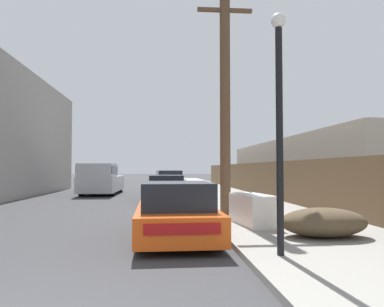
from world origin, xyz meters
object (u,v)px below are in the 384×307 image
(discarded_fridge, at_px, (252,209))
(utility_pole, at_px, (225,97))
(pickup_truck, at_px, (101,179))
(street_lamp, at_px, (279,111))
(car_parked_mid, at_px, (167,188))
(parked_sports_car_red, at_px, (176,213))
(car_parked_far, at_px, (169,181))
(brush_pile, at_px, (323,222))

(discarded_fridge, xyz_separation_m, utility_pole, (-0.29, 2.29, 3.38))
(pickup_truck, height_order, street_lamp, street_lamp)
(utility_pole, distance_m, street_lamp, 5.86)
(pickup_truck, bearing_deg, car_parked_mid, 131.82)
(pickup_truck, relative_size, street_lamp, 1.38)
(parked_sports_car_red, height_order, street_lamp, street_lamp)
(car_parked_far, bearing_deg, car_parked_mid, -96.25)
(parked_sports_car_red, relative_size, brush_pile, 2.18)
(car_parked_mid, relative_size, brush_pile, 2.46)
(parked_sports_car_red, height_order, car_parked_far, car_parked_far)
(utility_pole, bearing_deg, car_parked_mid, 104.65)
(street_lamp, bearing_deg, utility_pole, 89.39)
(parked_sports_car_red, bearing_deg, brush_pile, -12.66)
(utility_pole, bearing_deg, discarded_fridge, -82.67)
(discarded_fridge, bearing_deg, car_parked_mid, 95.40)
(brush_pile, bearing_deg, car_parked_far, 98.83)
(car_parked_mid, height_order, car_parked_far, car_parked_far)
(discarded_fridge, height_order, pickup_truck, pickup_truck)
(utility_pole, bearing_deg, parked_sports_car_red, -116.39)
(discarded_fridge, xyz_separation_m, car_parked_far, (-1.80, 16.82, 0.16))
(car_parked_far, relative_size, brush_pile, 2.43)
(discarded_fridge, height_order, utility_pole, utility_pole)
(utility_pole, xyz_separation_m, street_lamp, (-0.06, -5.70, -1.34))
(pickup_truck, height_order, utility_pole, utility_pole)
(pickup_truck, bearing_deg, utility_pole, 117.94)
(discarded_fridge, xyz_separation_m, pickup_truck, (-5.99, 13.50, 0.41))
(car_parked_far, distance_m, street_lamp, 20.37)
(car_parked_far, height_order, street_lamp, street_lamp)
(car_parked_mid, relative_size, car_parked_far, 1.01)
(parked_sports_car_red, distance_m, street_lamp, 3.40)
(street_lamp, height_order, brush_pile, street_lamp)
(car_parked_mid, bearing_deg, discarded_fridge, -74.18)
(utility_pole, relative_size, street_lamp, 1.78)
(pickup_truck, distance_m, brush_pile, 16.90)
(car_parked_mid, xyz_separation_m, utility_pole, (1.73, -6.62, 3.29))
(car_parked_far, relative_size, pickup_truck, 0.79)
(parked_sports_car_red, height_order, pickup_truck, pickup_truck)
(parked_sports_car_red, height_order, utility_pole, utility_pole)
(discarded_fridge, bearing_deg, street_lamp, -103.35)
(car_parked_mid, xyz_separation_m, street_lamp, (1.67, -12.32, 1.95))
(car_parked_far, xyz_separation_m, pickup_truck, (-4.19, -3.32, 0.25))
(car_parked_mid, distance_m, street_lamp, 12.59)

